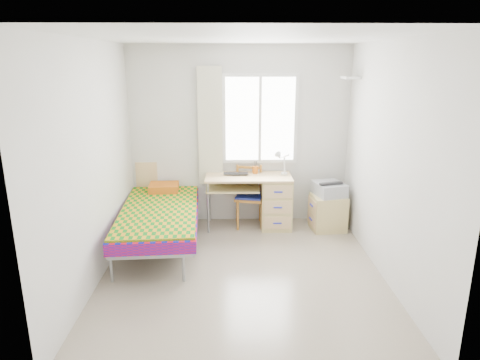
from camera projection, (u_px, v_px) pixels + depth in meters
name	position (u px, v px, depth m)	size (l,w,h in m)	color
floor	(242.00, 273.00, 4.95)	(3.50, 3.50, 0.00)	#BCAD93
ceiling	(243.00, 37.00, 4.24)	(3.50, 3.50, 0.00)	white
wall_back	(239.00, 136.00, 6.28)	(3.20, 3.20, 0.00)	silver
wall_left	(93.00, 165.00, 4.57)	(3.50, 3.50, 0.00)	silver
wall_right	(390.00, 164.00, 4.63)	(3.50, 3.50, 0.00)	silver
window	(260.00, 119.00, 6.20)	(1.10, 0.04, 1.30)	white
curtain	(210.00, 127.00, 6.16)	(0.35, 0.05, 1.70)	beige
floating_shelf	(350.00, 78.00, 5.74)	(0.20, 0.32, 0.03)	white
bed	(161.00, 213.00, 5.63)	(1.11, 2.16, 0.91)	gray
desk	(271.00, 199.00, 6.24)	(1.24, 0.57, 0.77)	tan
chair	(250.00, 192.00, 6.29)	(0.46, 0.46, 0.90)	#A86720
cabinet	(328.00, 213.00, 6.17)	(0.51, 0.46, 0.51)	tan
printer	(329.00, 189.00, 6.12)	(0.48, 0.52, 0.19)	#B0B3B8
laptop	(236.00, 175.00, 6.15)	(0.35, 0.23, 0.03)	black
pen_cup	(255.00, 170.00, 6.27)	(0.08, 0.08, 0.11)	#CA5F16
task_lamp	(281.00, 161.00, 6.04)	(0.22, 0.31, 0.38)	white
book	(232.00, 189.00, 6.15)	(0.16, 0.22, 0.02)	gray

